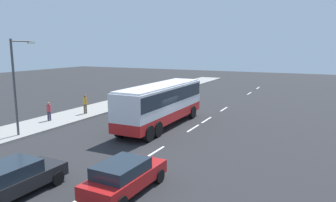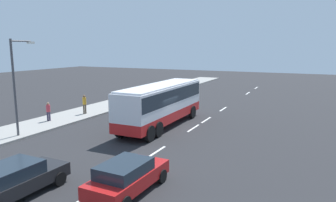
# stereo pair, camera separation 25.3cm
# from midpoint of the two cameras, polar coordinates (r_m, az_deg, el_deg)

# --- Properties ---
(ground_plane) EXTENTS (120.00, 120.00, 0.00)m
(ground_plane) POSITION_cam_midpoint_polar(r_m,az_deg,el_deg) (24.01, -1.02, -5.17)
(ground_plane) COLOR #28282B
(sidewalk_curb) EXTENTS (80.00, 4.00, 0.15)m
(sidewalk_curb) POSITION_cam_midpoint_polar(r_m,az_deg,el_deg) (29.27, -17.37, -2.74)
(sidewalk_curb) COLOR gray
(sidewalk_curb) RESTS_ON ground_plane
(lane_centreline) EXTENTS (47.64, 0.16, 0.01)m
(lane_centreline) POSITION_cam_midpoint_polar(r_m,az_deg,el_deg) (26.93, 7.04, -3.59)
(lane_centreline) COLOR white
(lane_centreline) RESTS_ON ground_plane
(coach_bus) EXTENTS (10.56, 2.63, 3.32)m
(coach_bus) POSITION_cam_midpoint_polar(r_m,az_deg,el_deg) (24.56, -0.89, 0.09)
(coach_bus) COLOR red
(coach_bus) RESTS_ON ground_plane
(car_red_compact) EXTENTS (4.30, 1.98, 1.44)m
(car_red_compact) POSITION_cam_midpoint_polar(r_m,az_deg,el_deg) (13.87, -7.38, -13.32)
(car_red_compact) COLOR #B21919
(car_red_compact) RESTS_ON ground_plane
(car_black_sedan) EXTENTS (4.47, 2.03, 1.45)m
(car_black_sedan) POSITION_cam_midpoint_polar(r_m,az_deg,el_deg) (14.91, -26.18, -12.57)
(car_black_sedan) COLOR black
(car_black_sedan) RESTS_ON ground_plane
(pedestrian_near_curb) EXTENTS (0.32, 0.32, 1.74)m
(pedestrian_near_curb) POSITION_cam_midpoint_polar(r_m,az_deg,el_deg) (29.72, -14.62, -0.30)
(pedestrian_near_curb) COLOR brown
(pedestrian_near_curb) RESTS_ON sidewalk_curb
(pedestrian_at_crossing) EXTENTS (0.32, 0.32, 1.55)m
(pedestrian_at_crossing) POSITION_cam_midpoint_polar(r_m,az_deg,el_deg) (27.79, -20.61, -1.56)
(pedestrian_at_crossing) COLOR #38334C
(pedestrian_at_crossing) RESTS_ON sidewalk_curb
(street_lamp) EXTENTS (1.94, 0.24, 6.60)m
(street_lamp) POSITION_cam_midpoint_polar(r_m,az_deg,el_deg) (23.77, -25.52, 3.49)
(street_lamp) COLOR #47474C
(street_lamp) RESTS_ON sidewalk_curb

